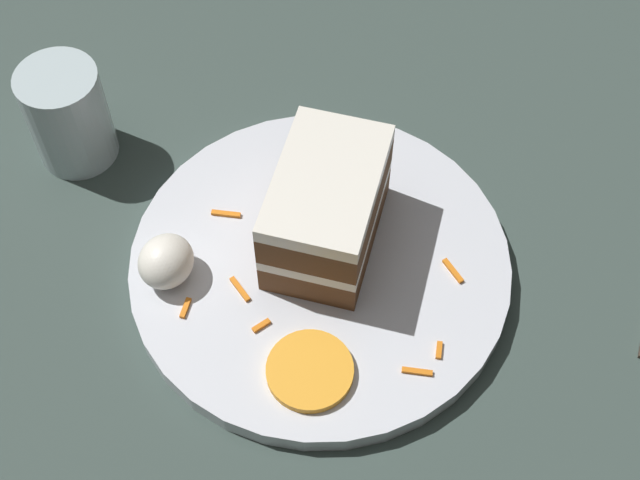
# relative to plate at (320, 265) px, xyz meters

# --- Properties ---
(ground_plane) EXTENTS (6.00, 6.00, 0.00)m
(ground_plane) POSITION_rel_plate_xyz_m (0.04, -0.03, -0.03)
(ground_plane) COLOR #4C4742
(ground_plane) RESTS_ON ground
(dining_table) EXTENTS (1.00, 1.03, 0.02)m
(dining_table) POSITION_rel_plate_xyz_m (0.04, -0.03, -0.02)
(dining_table) COLOR #384742
(dining_table) RESTS_ON ground
(plate) EXTENTS (0.30, 0.30, 0.02)m
(plate) POSITION_rel_plate_xyz_m (0.00, 0.00, 0.00)
(plate) COLOR silver
(plate) RESTS_ON dining_table
(cake_slice) EXTENTS (0.13, 0.10, 0.08)m
(cake_slice) POSITION_rel_plate_xyz_m (-0.02, -0.01, 0.05)
(cake_slice) COLOR brown
(cake_slice) RESTS_ON plate
(cream_dollop) EXTENTS (0.05, 0.04, 0.04)m
(cream_dollop) POSITION_rel_plate_xyz_m (0.06, -0.10, 0.03)
(cream_dollop) COLOR white
(cream_dollop) RESTS_ON plate
(orange_garnish) EXTENTS (0.06, 0.06, 0.01)m
(orange_garnish) POSITION_rel_plate_xyz_m (0.09, 0.04, 0.01)
(orange_garnish) COLOR orange
(orange_garnish) RESTS_ON plate
(carrot_shreds_scatter) EXTENTS (0.14, 0.22, 0.00)m
(carrot_shreds_scatter) POSITION_rel_plate_xyz_m (0.03, 0.01, 0.01)
(carrot_shreds_scatter) COLOR orange
(carrot_shreds_scatter) RESTS_ON plate
(drinking_glass) EXTENTS (0.07, 0.07, 0.09)m
(drinking_glass) POSITION_rel_plate_xyz_m (-0.02, -0.24, 0.03)
(drinking_glass) COLOR silver
(drinking_glass) RESTS_ON dining_table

